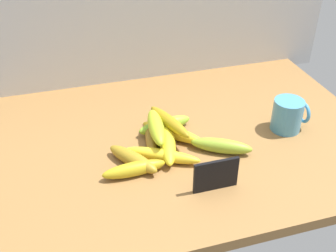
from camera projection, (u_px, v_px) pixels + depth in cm
name	position (u px, v px, depth cm)	size (l,w,h in cm)	color
counter_top	(183.00, 141.00, 116.95)	(110.00, 76.00, 3.00)	olive
chalkboard_sign	(216.00, 176.00, 96.53)	(11.00, 1.80, 8.40)	black
coffee_mug	(288.00, 115.00, 116.96)	(10.00, 8.50, 9.39)	#478EB8
banana_0	(172.00, 132.00, 114.83)	(19.06, 3.62, 3.62)	yellow
banana_1	(134.00, 169.00, 101.77)	(16.14, 3.65, 3.65)	gold
banana_2	(167.00, 141.00, 111.05)	(20.99, 4.34, 4.34)	yellow
banana_3	(221.00, 146.00, 109.41)	(16.38, 3.97, 3.97)	#8EAD2F
banana_4	(162.00, 155.00, 106.57)	(20.23, 3.35, 3.35)	yellow
banana_5	(151.00, 137.00, 113.41)	(15.57, 3.34, 3.34)	olive
banana_6	(133.00, 159.00, 104.85)	(15.98, 3.89, 3.89)	#A48220
banana_7	(165.00, 125.00, 117.57)	(15.98, 4.02, 4.02)	#89BD31
banana_8	(169.00, 121.00, 113.17)	(17.98, 3.29, 3.29)	#A58418
banana_9	(156.00, 127.00, 110.69)	(16.40, 4.15, 4.15)	#ACC528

